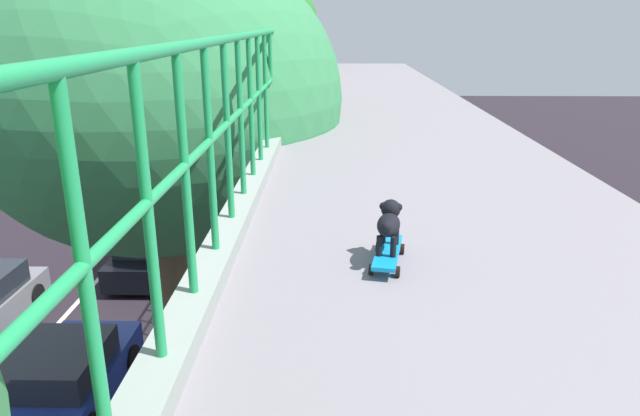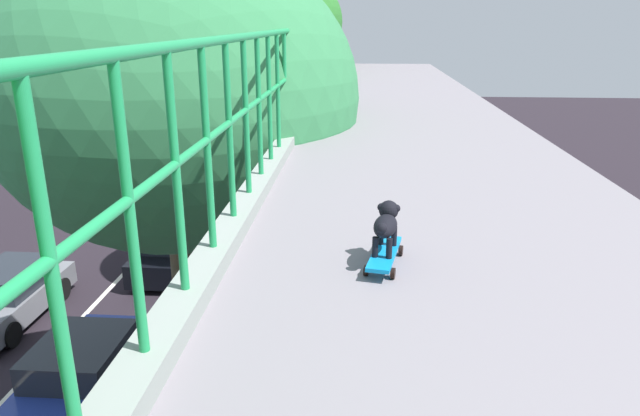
{
  "view_description": "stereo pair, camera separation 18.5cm",
  "coord_description": "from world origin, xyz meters",
  "px_view_note": "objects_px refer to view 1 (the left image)",
  "views": [
    {
      "loc": [
        0.43,
        -0.86,
        7.56
      ],
      "look_at": [
        0.36,
        2.72,
        6.37
      ],
      "focal_mm": 31.99,
      "sensor_mm": 36.0,
      "label": 1
    },
    {
      "loc": [
        0.62,
        -0.85,
        7.56
      ],
      "look_at": [
        0.36,
        2.72,
        6.37
      ],
      "focal_mm": 31.99,
      "sensor_mm": 36.0,
      "label": 2
    }
  ],
  "objects_px": {
    "car_black_seventh": "(151,251)",
    "toy_skateboard": "(388,253)",
    "car_blue_fifth": "(65,377)",
    "small_dog": "(389,222)",
    "city_bus": "(157,138)"
  },
  "relations": [
    {
      "from": "car_black_seventh",
      "to": "toy_skateboard",
      "type": "xyz_separation_m",
      "value": [
        5.96,
        -13.23,
        5.54
      ]
    },
    {
      "from": "small_dog",
      "to": "car_black_seventh",
      "type": "bearing_deg",
      "value": 114.31
    },
    {
      "from": "small_dog",
      "to": "city_bus",
      "type": "bearing_deg",
      "value": 109.96
    },
    {
      "from": "city_bus",
      "to": "small_dog",
      "type": "bearing_deg",
      "value": -70.04
    },
    {
      "from": "city_bus",
      "to": "toy_skateboard",
      "type": "xyz_separation_m",
      "value": [
        9.41,
        -25.95,
        4.5
      ]
    },
    {
      "from": "car_blue_fifth",
      "to": "small_dog",
      "type": "relative_size",
      "value": 10.61
    },
    {
      "from": "city_bus",
      "to": "car_blue_fifth",
      "type": "bearing_deg",
      "value": -79.16
    },
    {
      "from": "toy_skateboard",
      "to": "car_blue_fifth",
      "type": "bearing_deg",
      "value": 130.9
    },
    {
      "from": "car_black_seventh",
      "to": "toy_skateboard",
      "type": "height_order",
      "value": "toy_skateboard"
    },
    {
      "from": "toy_skateboard",
      "to": "small_dog",
      "type": "distance_m",
      "value": 0.19
    },
    {
      "from": "car_black_seventh",
      "to": "toy_skateboard",
      "type": "distance_m",
      "value": 15.53
    },
    {
      "from": "small_dog",
      "to": "car_blue_fifth",
      "type": "bearing_deg",
      "value": 131.08
    },
    {
      "from": "car_black_seventh",
      "to": "city_bus",
      "type": "bearing_deg",
      "value": 105.18
    },
    {
      "from": "city_bus",
      "to": "toy_skateboard",
      "type": "distance_m",
      "value": 27.97
    },
    {
      "from": "car_blue_fifth",
      "to": "small_dog",
      "type": "distance_m",
      "value": 10.39
    }
  ]
}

